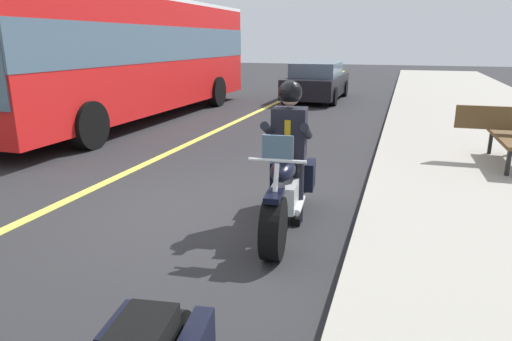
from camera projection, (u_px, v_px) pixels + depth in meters
ground_plane at (198, 215)px, 5.91m from camera, size 80.00×80.00×0.00m
lane_center_stripe at (70, 199)px, 6.50m from camera, size 60.00×0.16×0.01m
motorcycle_main at (286, 191)px, 5.43m from camera, size 2.22×0.74×1.26m
rider_main at (289, 140)px, 5.45m from camera, size 0.66×0.59×1.74m
bus_near at (131, 52)px, 12.64m from camera, size 11.05×2.70×3.30m
car_silver at (317, 82)px, 17.19m from camera, size 4.60×1.92×1.40m
bench_sidewalk at (512, 131)px, 7.70m from camera, size 1.81×1.80×0.95m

